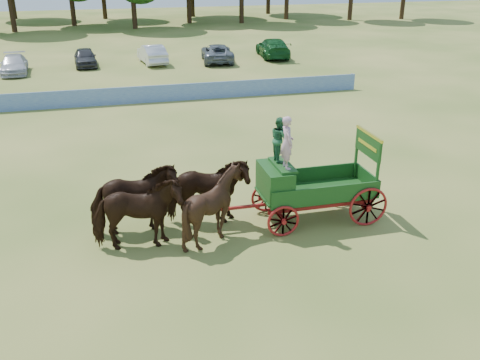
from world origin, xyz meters
name	(u,v)px	position (x,y,z in m)	size (l,w,h in m)	color
ground	(259,236)	(0.00, 0.00, 0.00)	(160.00, 160.00, 0.00)	#AA984D
horse_lead_left	(137,214)	(-3.86, 0.21, 1.18)	(1.28, 2.80, 2.37)	black
horse_lead_right	(134,200)	(-3.86, 1.31, 1.18)	(1.28, 2.80, 2.37)	black
horse_wheel_left	(214,206)	(-1.46, 0.21, 1.19)	(1.92, 2.15, 2.37)	black
horse_wheel_right	(207,192)	(-1.46, 1.31, 1.18)	(1.28, 2.80, 2.37)	black
farm_dray	(296,177)	(1.49, 0.77, 1.65)	(6.00, 2.00, 3.88)	#A72110
sponsor_banner	(162,93)	(-1.00, 18.00, 0.53)	(26.00, 0.08, 1.05)	#1D46A0
parked_cars	(78,58)	(-6.22, 30.41, 0.76)	(38.82, 6.94, 1.65)	silver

